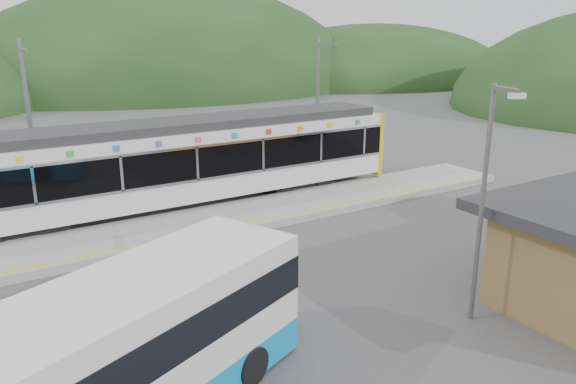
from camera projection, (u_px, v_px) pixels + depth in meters
ground at (294, 243)px, 19.98m from camera, size 120.00×120.00×0.00m
hills at (342, 185)px, 27.44m from camera, size 146.00×149.00×26.00m
platform at (250, 214)px, 22.62m from camera, size 26.00×3.20×0.30m
yellow_line at (266, 220)px, 21.52m from camera, size 26.00×0.10×0.01m
train at (172, 162)px, 23.18m from camera, size 20.44×3.01×3.74m
catenary_mast_west at (30, 125)px, 22.33m from camera, size 0.18×1.80×7.00m
catenary_mast_east at (318, 102)px, 29.48m from camera, size 0.18×1.80×7.00m
lamp_post at (488, 186)px, 13.71m from camera, size 0.46×1.13×6.14m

